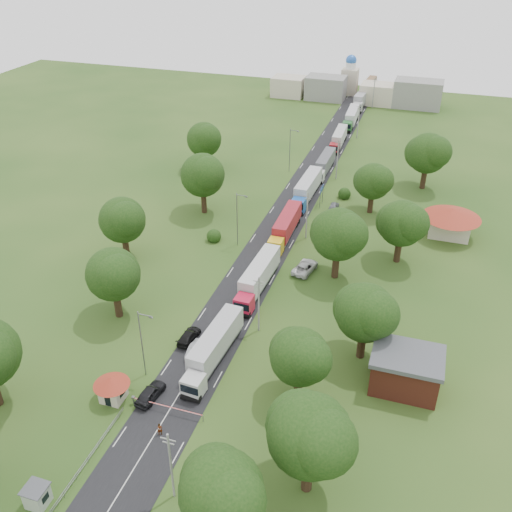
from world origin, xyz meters
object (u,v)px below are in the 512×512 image
at_px(car_lane_mid, 196,349).
at_px(pedestrian_near, 160,430).
at_px(guard_booth, 112,386).
at_px(truck_0, 213,348).
at_px(car_lane_front, 150,393).
at_px(info_sign, 322,192).
at_px(boom_barrier, 157,404).

distance_m(car_lane_mid, pedestrian_near, 14.20).
distance_m(guard_booth, truck_0, 13.53).
distance_m(car_lane_front, car_lane_mid, 9.54).
height_order(truck_0, car_lane_mid, truck_0).
bearing_deg(car_lane_mid, pedestrian_near, 94.36).
xyz_separation_m(info_sign, truck_0, (-3.38, -49.92, -0.77)).
xyz_separation_m(boom_barrier, guard_booth, (-5.84, -0.00, 1.27)).
xyz_separation_m(car_lane_front, car_lane_mid, (2.00, 9.33, -0.10)).
bearing_deg(info_sign, car_lane_front, -97.98).
bearing_deg(guard_booth, car_lane_mid, 60.22).
xyz_separation_m(car_lane_mid, pedestrian_near, (1.63, -14.11, 0.08)).
bearing_deg(car_lane_mid, boom_barrier, 85.88).
bearing_deg(guard_booth, pedestrian_near, -22.71).
height_order(boom_barrier, truck_0, truck_0).
bearing_deg(truck_0, pedestrian_near, -95.09).
bearing_deg(car_lane_front, guard_booth, 25.87).
bearing_deg(info_sign, car_lane_mid, -97.19).
bearing_deg(info_sign, guard_booth, -101.68).
xyz_separation_m(info_sign, pedestrian_near, (-4.57, -63.28, -2.20)).
bearing_deg(info_sign, boom_barrier, -96.24).
bearing_deg(car_lane_mid, info_sign, -99.42).
height_order(info_sign, car_lane_front, info_sign).
height_order(guard_booth, car_lane_front, guard_booth).
bearing_deg(pedestrian_near, boom_barrier, 91.06).
height_order(boom_barrier, car_lane_mid, car_lane_mid).
bearing_deg(boom_barrier, info_sign, 83.76).
relative_size(info_sign, car_lane_front, 0.85).
relative_size(car_lane_mid, pedestrian_near, 2.72).
relative_size(guard_booth, info_sign, 1.07).
height_order(info_sign, pedestrian_near, info_sign).
xyz_separation_m(info_sign, car_lane_mid, (-6.20, -49.17, -2.28)).
relative_size(car_lane_front, car_lane_mid, 1.10).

